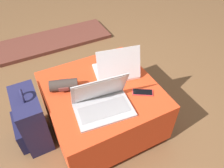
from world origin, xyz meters
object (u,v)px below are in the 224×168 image
laptop_far (117,69)px  backpack (31,121)px  laptop_near (102,103)px  cell_phone (143,92)px  wrist_brace (64,85)px

laptop_far → backpack: size_ratio=0.68×
laptop_near → backpack: laptop_near is taller
laptop_near → cell_phone: size_ratio=2.52×
backpack → laptop_near: bearing=58.6°
laptop_far → wrist_brace: (-0.42, 0.03, -0.01)m
laptop_far → backpack: bearing=9.2°
laptop_near → laptop_far: laptop_far is taller
laptop_far → laptop_near: bearing=58.1°
laptop_far → cell_phone: 0.28m
laptop_far → backpack: (-0.71, 0.02, -0.25)m
laptop_near → cell_phone: 0.32m
laptop_near → cell_phone: (0.32, -0.00, -0.05)m
laptop_far → wrist_brace: bearing=7.5°
backpack → cell_phone: bearing=69.7°
cell_phone → backpack: size_ratio=0.29×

